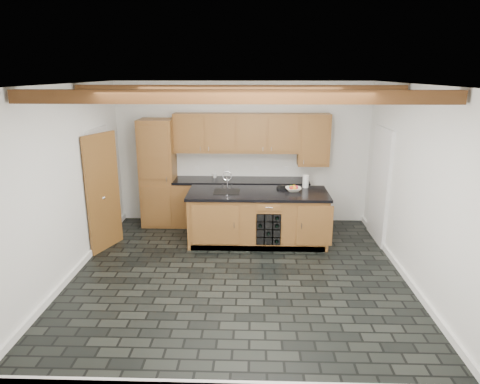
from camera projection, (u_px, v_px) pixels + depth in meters
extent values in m
plane|color=black|center=(238.00, 274.00, 6.51)|extent=(5.00, 5.00, 0.00)
plane|color=white|center=(243.00, 153.00, 8.53)|extent=(5.00, 0.00, 5.00)
plane|color=white|center=(66.00, 183.00, 6.20)|extent=(0.00, 5.00, 5.00)
plane|color=white|center=(414.00, 186.00, 6.05)|extent=(0.00, 5.00, 5.00)
plane|color=white|center=(238.00, 84.00, 5.75)|extent=(5.00, 5.00, 0.00)
cube|color=#533115|center=(234.00, 97.00, 4.62)|extent=(4.90, 0.15, 0.15)
cube|color=#533115|center=(240.00, 90.00, 6.35)|extent=(4.90, 0.15, 0.15)
cube|color=white|center=(77.00, 268.00, 6.57)|extent=(0.04, 5.00, 0.10)
cube|color=white|center=(403.00, 273.00, 6.42)|extent=(0.04, 5.00, 0.10)
cube|color=white|center=(101.00, 186.00, 7.56)|extent=(0.06, 0.94, 2.04)
cube|color=brown|center=(103.00, 192.00, 7.22)|extent=(0.31, 0.77, 2.00)
cube|color=white|center=(380.00, 185.00, 7.60)|extent=(0.06, 0.98, 2.04)
cube|color=black|center=(381.00, 186.00, 7.60)|extent=(0.02, 0.86, 1.96)
cube|color=brown|center=(158.00, 173.00, 8.39)|extent=(0.65, 0.60, 2.10)
cube|color=brown|center=(241.00, 203.00, 8.50)|extent=(2.60, 0.60, 0.88)
cube|color=black|center=(241.00, 181.00, 8.38)|extent=(2.64, 0.62, 0.05)
cube|color=white|center=(241.00, 163.00, 8.58)|extent=(2.60, 0.02, 0.52)
cube|color=brown|center=(236.00, 133.00, 8.25)|extent=(2.40, 0.35, 0.75)
cube|color=brown|center=(314.00, 140.00, 8.24)|extent=(0.60, 0.35, 1.00)
cube|color=brown|center=(258.00, 218.00, 7.63)|extent=(2.40, 0.90, 0.88)
cube|color=black|center=(258.00, 193.00, 7.50)|extent=(2.46, 0.96, 0.05)
cube|color=brown|center=(215.00, 225.00, 7.19)|extent=(0.80, 0.02, 0.70)
cube|color=brown|center=(315.00, 226.00, 7.14)|extent=(0.60, 0.02, 0.70)
cube|color=black|center=(268.00, 227.00, 7.33)|extent=(0.42, 0.30, 0.56)
cylinder|color=black|center=(276.00, 239.00, 7.35)|extent=(0.07, 0.26, 0.07)
cylinder|color=black|center=(260.00, 224.00, 7.28)|extent=(0.07, 0.26, 0.07)
cylinder|color=black|center=(268.00, 231.00, 7.32)|extent=(0.07, 0.26, 0.07)
cylinder|color=black|center=(277.00, 224.00, 7.27)|extent=(0.07, 0.26, 0.07)
cylinder|color=black|center=(277.00, 216.00, 7.24)|extent=(0.07, 0.26, 0.07)
cube|color=black|center=(227.00, 192.00, 7.51)|extent=(0.45, 0.40, 0.02)
cylinder|color=silver|center=(227.00, 184.00, 7.66)|extent=(0.02, 0.02, 0.20)
torus|color=silver|center=(227.00, 176.00, 7.62)|extent=(0.18, 0.02, 0.18)
cylinder|color=silver|center=(223.00, 187.00, 7.68)|extent=(0.02, 0.02, 0.08)
cylinder|color=silver|center=(232.00, 187.00, 7.67)|extent=(0.02, 0.02, 0.08)
cube|color=black|center=(283.00, 188.00, 7.70)|extent=(0.21, 0.14, 0.04)
cylinder|color=black|center=(283.00, 186.00, 7.70)|extent=(0.13, 0.13, 0.02)
imported|color=white|center=(293.00, 189.00, 7.54)|extent=(0.30, 0.30, 0.07)
sphere|color=red|center=(296.00, 187.00, 7.52)|extent=(0.07, 0.07, 0.07)
sphere|color=orange|center=(294.00, 187.00, 7.57)|extent=(0.07, 0.07, 0.07)
sphere|color=#4C8E26|center=(291.00, 187.00, 7.56)|extent=(0.07, 0.07, 0.07)
sphere|color=red|center=(291.00, 188.00, 7.50)|extent=(0.07, 0.07, 0.07)
sphere|color=orange|center=(294.00, 188.00, 7.48)|extent=(0.07, 0.07, 0.07)
cylinder|color=white|center=(306.00, 181.00, 7.77)|extent=(0.11, 0.11, 0.22)
imported|color=white|center=(215.00, 176.00, 8.49)|extent=(0.12, 0.12, 0.09)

